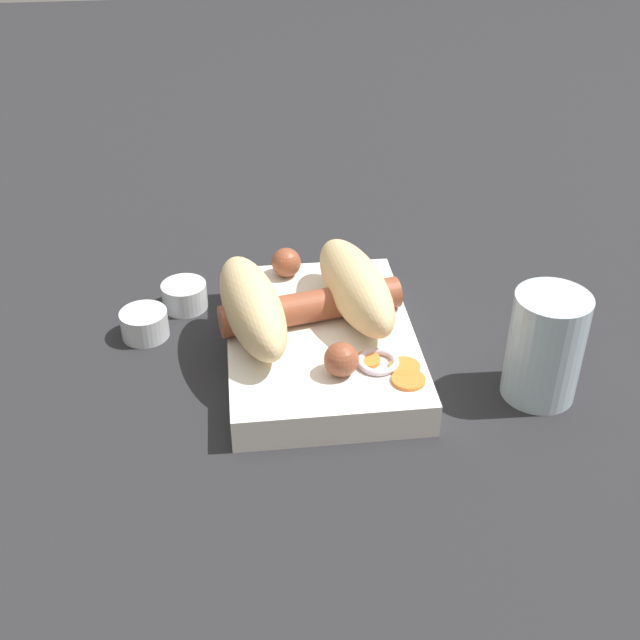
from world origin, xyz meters
The scene contains 8 objects.
ground_plane centered at (0.00, 0.00, 0.00)m, with size 3.00×3.00×0.00m, color #232326.
food_tray centered at (0.00, 0.00, 0.02)m, with size 0.24×0.17×0.03m.
bread_roll centered at (-0.01, -0.01, 0.06)m, with size 0.18×0.17×0.06m.
sausage centered at (-0.02, -0.01, 0.05)m, with size 0.20×0.17×0.03m.
pickled_veggies centered at (0.06, 0.05, 0.03)m, with size 0.06×0.06×0.01m.
condiment_cup_near centered at (-0.10, -0.13, 0.01)m, with size 0.05×0.05×0.03m.
condiment_cup_far centered at (-0.05, -0.16, 0.01)m, with size 0.05×0.05×0.03m.
drink_glass centered at (0.07, 0.18, 0.05)m, with size 0.06×0.06×0.10m.
Camera 1 is at (0.60, -0.07, 0.45)m, focal length 45.00 mm.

